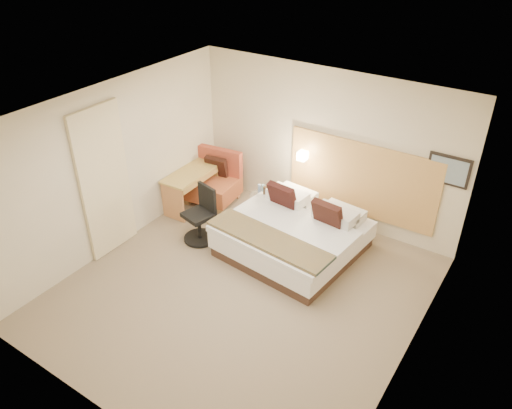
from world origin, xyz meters
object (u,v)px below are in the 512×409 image
Objects in this scene: desk at (192,180)px; desk_chair at (201,219)px; side_table at (263,206)px; bed at (294,234)px; lounge_chair at (214,182)px.

desk is 1.09m from desk_chair.
desk_chair is (-0.54, -1.04, 0.11)m from side_table.
desk is 1.20× the size of desk_chair.
side_table is 0.51× the size of desk.
lounge_chair is (-2.07, 0.60, 0.06)m from bed.
bed is at bearing -28.21° from side_table.
desk is at bearing 137.75° from desk_chair.
lounge_chair reaches higher than side_table.
desk reaches higher than side_table.
side_table is at bearing 151.79° from bed.
side_table is at bearing 13.51° from desk.
desk_chair is at bearing -61.56° from lounge_chair.
bed is 2.26× the size of desk_chair.
lounge_chair is 0.49m from desk.
desk_chair is at bearing -42.25° from desk.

